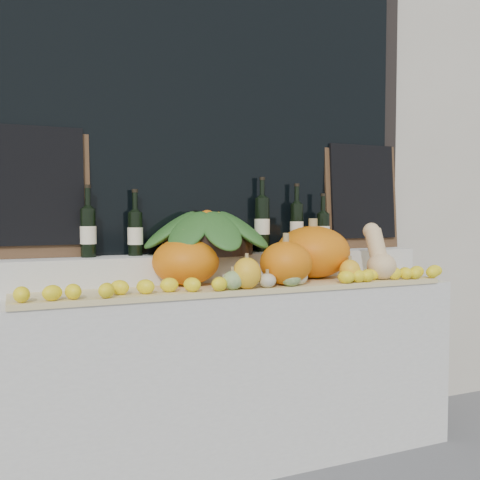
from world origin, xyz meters
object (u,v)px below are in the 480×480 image
at_px(wine_bottle_tall, 262,224).
at_px(butternut_squash, 379,256).
at_px(pumpkin_left, 186,261).
at_px(pumpkin_right, 313,252).
at_px(produce_bowl, 207,232).

bearing_deg(wine_bottle_tall, butternut_squash, -35.47).
bearing_deg(pumpkin_left, butternut_squash, -9.11).
xyz_separation_m(pumpkin_left, butternut_squash, (1.01, -0.16, 0.01)).
relative_size(pumpkin_right, wine_bottle_tall, 0.97).
distance_m(pumpkin_right, butternut_squash, 0.34).
height_order(butternut_squash, produce_bowl, produce_bowl).
bearing_deg(produce_bowl, butternut_squash, -20.29).
distance_m(pumpkin_right, wine_bottle_tall, 0.32).
height_order(produce_bowl, wine_bottle_tall, wine_bottle_tall).
distance_m(pumpkin_left, pumpkin_right, 0.71).
bearing_deg(pumpkin_right, wine_bottle_tall, 137.35).
distance_m(pumpkin_right, produce_bowl, 0.57).
bearing_deg(produce_bowl, pumpkin_left, -137.43).
distance_m(produce_bowl, wine_bottle_tall, 0.34).
bearing_deg(butternut_squash, pumpkin_right, 150.44).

